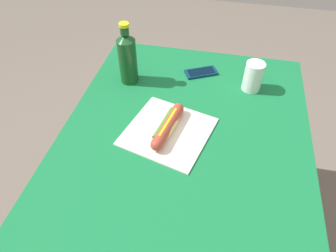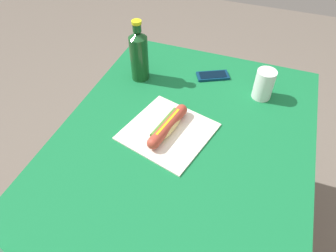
{
  "view_description": "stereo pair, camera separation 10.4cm",
  "coord_description": "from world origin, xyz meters",
  "px_view_note": "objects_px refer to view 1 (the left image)",
  "views": [
    {
      "loc": [
        -0.65,
        -0.09,
        1.56
      ],
      "look_at": [
        0.06,
        0.06,
        0.81
      ],
      "focal_mm": 32.69,
      "sensor_mm": 36.0,
      "label": 1
    },
    {
      "loc": [
        -0.62,
        -0.19,
        1.56
      ],
      "look_at": [
        0.06,
        0.06,
        0.81
      ],
      "focal_mm": 32.69,
      "sensor_mm": 36.0,
      "label": 2
    }
  ],
  "objects_px": {
    "hot_dog": "(168,126)",
    "soda_bottle": "(127,57)",
    "drinking_cup": "(253,76)",
    "cell_phone": "(201,72)"
  },
  "relations": [
    {
      "from": "drinking_cup",
      "to": "hot_dog",
      "type": "bearing_deg",
      "value": 137.82
    },
    {
      "from": "hot_dog",
      "to": "soda_bottle",
      "type": "relative_size",
      "value": 0.88
    },
    {
      "from": "soda_bottle",
      "to": "drinking_cup",
      "type": "xyz_separation_m",
      "value": [
        0.05,
        -0.49,
        -0.05
      ]
    },
    {
      "from": "cell_phone",
      "to": "soda_bottle",
      "type": "distance_m",
      "value": 0.32
    },
    {
      "from": "hot_dog",
      "to": "soda_bottle",
      "type": "distance_m",
      "value": 0.34
    },
    {
      "from": "hot_dog",
      "to": "soda_bottle",
      "type": "height_order",
      "value": "soda_bottle"
    },
    {
      "from": "soda_bottle",
      "to": "drinking_cup",
      "type": "distance_m",
      "value": 0.5
    },
    {
      "from": "hot_dog",
      "to": "soda_bottle",
      "type": "xyz_separation_m",
      "value": [
        0.26,
        0.22,
        0.08
      ]
    },
    {
      "from": "hot_dog",
      "to": "drinking_cup",
      "type": "relative_size",
      "value": 1.88
    },
    {
      "from": "hot_dog",
      "to": "cell_phone",
      "type": "height_order",
      "value": "hot_dog"
    }
  ]
}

